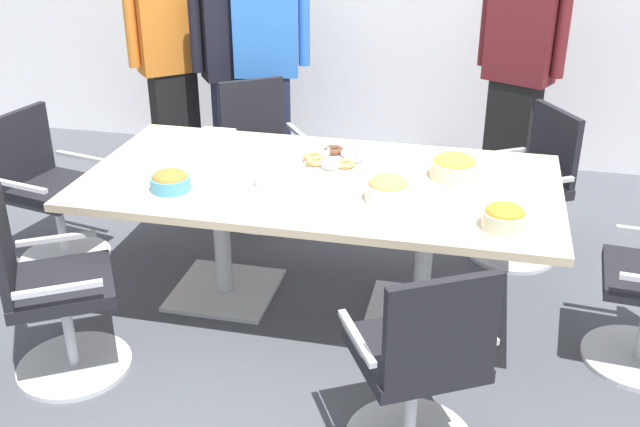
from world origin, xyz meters
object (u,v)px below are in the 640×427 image
office_chair_4 (526,193)px  donut_platter (333,158)px  office_chair_5 (261,160)px  snack_bowl_pretzels (170,181)px  office_chair_2 (419,372)px  person_standing_0 (171,61)px  office_chair_1 (51,297)px  office_chair_0 (50,197)px  plate_stack (273,181)px  snack_bowl_chips_orange (504,217)px  person_standing_1 (235,67)px  person_standing_3 (519,68)px  snack_bowl_chips_yellow (454,166)px  person_standing_2 (267,63)px  conference_table (320,200)px  snack_bowl_cookies (388,189)px  napkin_pile (215,138)px

office_chair_4 → donut_platter: office_chair_4 is taller
office_chair_5 → snack_bowl_pretzels: office_chair_5 is taller
office_chair_2 → person_standing_0: bearing=99.6°
office_chair_1 → office_chair_0: bearing=-180.0°
office_chair_1 → plate_stack: bearing=98.3°
snack_bowl_chips_orange → donut_platter: (-0.89, 0.60, -0.03)m
person_standing_1 → person_standing_3: size_ratio=0.93×
office_chair_2 → person_standing_0: size_ratio=0.53×
office_chair_0 → snack_bowl_pretzels: bearing=76.8°
office_chair_2 → snack_bowl_chips_yellow: (0.03, 1.19, 0.40)m
donut_platter → person_standing_2: bearing=119.9°
office_chair_1 → person_standing_1: (0.09, 2.42, 0.47)m
office_chair_5 → person_standing_1: person_standing_1 is taller
office_chair_5 → snack_bowl_chips_yellow: size_ratio=3.79×
office_chair_1 → conference_table: bearing=97.3°
person_standing_1 → person_standing_2: person_standing_2 is taller
office_chair_0 → person_standing_0: 1.50m
snack_bowl_chips_orange → snack_bowl_cookies: bearing=161.6°
conference_table → donut_platter: donut_platter is taller
office_chair_0 → snack_bowl_pretzels: (1.00, -0.47, 0.39)m
office_chair_2 → snack_bowl_cookies: bearing=78.0°
office_chair_0 → snack_bowl_cookies: 2.13m
office_chair_4 → plate_stack: office_chair_4 is taller
person_standing_0 → snack_bowl_chips_yellow: 2.56m
snack_bowl_cookies → office_chair_5: bearing=129.8°
conference_table → snack_bowl_chips_yellow: size_ratio=10.00×
person_standing_0 → person_standing_3: (2.45, 0.11, 0.06)m
person_standing_2 → plate_stack: 1.78m
office_chair_2 → person_standing_3: 2.78m
office_chair_5 → person_standing_1: bearing=-92.9°
snack_bowl_pretzels → snack_bowl_chips_orange: size_ratio=1.01×
donut_platter → snack_bowl_chips_yellow: bearing=-5.8°
office_chair_2 → office_chair_4: 1.92m
snack_bowl_cookies → snack_bowl_chips_orange: (0.54, -0.18, -0.01)m
plate_stack → snack_bowl_pretzels: bearing=-160.6°
person_standing_2 → person_standing_3: bearing=170.4°
snack_bowl_pretzels → person_standing_1: bearing=99.2°
snack_bowl_cookies → snack_bowl_chips_orange: snack_bowl_cookies is taller
donut_platter → snack_bowl_cookies: bearing=-50.1°
person_standing_3 → donut_platter: (-0.96, -1.46, -0.18)m
snack_bowl_cookies → conference_table: bearing=152.7°
person_standing_1 → snack_bowl_pretzels: size_ratio=8.51×
napkin_pile → snack_bowl_pretzels: bearing=-88.8°
snack_bowl_chips_yellow → office_chair_2: bearing=-91.3°
snack_bowl_chips_orange → person_standing_0: bearing=140.8°
person_standing_0 → person_standing_3: 2.45m
person_standing_1 → napkin_pile: bearing=68.8°
person_standing_3 → snack_bowl_cookies: bearing=97.7°
office_chair_0 → office_chair_1: same height
person_standing_3 → napkin_pile: size_ratio=9.43×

